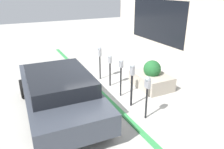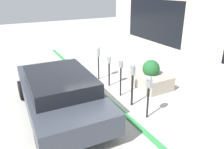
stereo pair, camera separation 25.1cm
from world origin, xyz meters
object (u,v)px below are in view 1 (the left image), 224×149
parking_meter_middle (121,69)px  parked_car_front (59,90)px  planter_box (152,78)px  parking_meter_nearest (147,87)px  parking_meter_farthest (100,55)px  parking_meter_fourth (110,65)px  parking_meter_second (132,79)px

parking_meter_middle → parked_car_front: bearing=91.6°
parking_meter_middle → planter_box: size_ratio=0.89×
parking_meter_nearest → parking_meter_middle: bearing=-1.1°
parking_meter_nearest → parking_meter_farthest: parking_meter_farthest is taller
parking_meter_fourth → parking_meter_farthest: parking_meter_farthest is taller
parking_meter_middle → parking_meter_farthest: parking_meter_farthest is taller
parking_meter_nearest → parking_meter_fourth: size_ratio=1.06×
parking_meter_second → parking_meter_fourth: 1.72m
parked_car_front → parking_meter_fourth: bearing=-63.6°
parking_meter_second → parking_meter_middle: size_ratio=1.05×
parking_meter_middle → parking_meter_fourth: parking_meter_middle is taller
parking_meter_nearest → parking_meter_second: (0.84, -0.00, -0.04)m
parking_meter_middle → planter_box: 1.56m
parked_car_front → parking_meter_nearest: bearing=-123.4°
parking_meter_farthest → parked_car_front: size_ratio=0.29×
planter_box → parked_car_front: 3.64m
parking_meter_nearest → planter_box: (1.72, -1.45, -0.61)m
planter_box → parked_car_front: size_ratio=0.33×
parking_meter_nearest → parking_meter_middle: parking_meter_middle is taller
parking_meter_second → parked_car_front: (0.71, 2.17, -0.24)m
parked_car_front → parking_meter_middle: bearing=-86.3°
parking_meter_fourth → parked_car_front: bearing=114.3°
parking_meter_nearest → planter_box: 2.34m
parking_meter_farthest → parking_meter_nearest: bearing=179.8°
parking_meter_middle → parking_meter_farthest: 1.77m
parking_meter_fourth → parking_meter_farthest: size_ratio=0.90×
parking_meter_middle → planter_box: parking_meter_middle is taller
parking_meter_second → parking_meter_farthest: (2.54, -0.01, 0.09)m
parking_meter_middle → parking_meter_fourth: size_ratio=1.10×
parking_meter_nearest → parking_meter_farthest: size_ratio=0.95×
parking_meter_middle → parking_meter_nearest: bearing=178.9°
parking_meter_nearest → parking_meter_fourth: 2.56m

